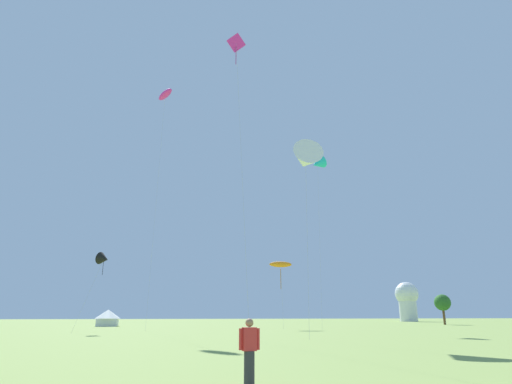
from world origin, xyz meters
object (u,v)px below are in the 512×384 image
Objects in this scene: kite_orange_parafoil at (281,264)px; kite_white_delta at (306,159)px; kite_black_delta at (104,259)px; person_spectator at (249,353)px; observatory_dome at (407,299)px; tree_distant_left at (442,303)px; kite_cyan_delta at (318,163)px; kite_magenta_parafoil at (165,95)px; festival_tent_right at (108,317)px; kite_magenta_diamond at (236,51)px.

kite_orange_parafoil is 0.55× the size of kite_white_delta.
kite_orange_parafoil is at bearing 19.89° from kite_black_delta.
kite_orange_parafoil is 26.34m from kite_white_delta.
observatory_dome is at bearing 56.55° from person_spectator.
kite_white_delta is 2.93× the size of tree_distant_left.
kite_cyan_delta is 2.78× the size of kite_black_delta.
observatory_dome is at bearing 67.58° from tree_distant_left.
kite_white_delta is 60.27m from tree_distant_left.
kite_white_delta is at bearing -113.83° from kite_cyan_delta.
tree_distant_left is at bearing 20.57° from kite_magenta_parafoil.
kite_white_delta is at bearing -60.09° from kite_magenta_parafoil.
kite_black_delta is 1.52× the size of tree_distant_left.
festival_tent_right is (-24.32, 18.57, -7.14)m from kite_orange_parafoil.
tree_distant_left is (32.57, 21.14, -18.48)m from kite_cyan_delta.
festival_tent_right is (-7.09, 22.02, -29.72)m from kite_magenta_parafoil.
kite_magenta_diamond is 31.31m from kite_orange_parafoil.
kite_white_delta is at bearing -65.88° from festival_tent_right.
festival_tent_right is at bearing 107.85° from kite_magenta_parafoil.
kite_cyan_delta reaches higher than observatory_dome.
kite_orange_parafoil is 5.27× the size of person_spectator.
kite_black_delta is (-11.86, 15.80, -17.79)m from kite_magenta_diamond.
tree_distant_left reaches higher than festival_tent_right.
kite_cyan_delta is at bearing -147.01° from tree_distant_left.
observatory_dome is at bearing 45.97° from kite_orange_parafoil.
person_spectator is at bearing -113.77° from kite_cyan_delta.
person_spectator is 65.99m from festival_tent_right.
kite_magenta_parafoil is 64.01m from tree_distant_left.
kite_black_delta is at bearing -86.44° from festival_tent_right.
kite_cyan_delta is 23.39m from kite_magenta_parafoil.
kite_cyan_delta is 77.44m from observatory_dome.
kite_cyan_delta is 24.10m from kite_white_delta.
kite_cyan_delta is at bearing -38.37° from festival_tent_right.
kite_white_delta is 1.92× the size of kite_black_delta.
kite_white_delta is 1.53× the size of observatory_dome.
observatory_dome is (66.66, 100.90, 5.16)m from person_spectator.
kite_cyan_delta is at bearing -2.06° from kite_magenta_parafoil.
kite_magenta_parafoil is (-6.43, 20.54, 5.62)m from kite_magenta_diamond.
observatory_dome reaches higher than kite_orange_parafoil.
kite_white_delta is (6.04, -1.14, -10.69)m from kite_magenta_diamond.
kite_orange_parafoil is 2.24× the size of festival_tent_right.
kite_white_delta is (12.47, -21.68, -16.31)m from kite_magenta_parafoil.
festival_tent_right is at bearing -155.06° from observatory_dome.
person_spectator is 0.16× the size of observatory_dome.
kite_magenta_parafoil is 5.67× the size of tree_distant_left.
kite_magenta_diamond reaches higher than kite_orange_parafoil.
tree_distant_left is at bearing 45.17° from kite_white_delta.
observatory_dome is 40.47m from tree_distant_left.
kite_magenta_diamond reaches higher than kite_white_delta.
kite_magenta_parafoil is at bearing 94.01° from person_spectator.
festival_tent_right is at bearing 114.12° from kite_white_delta.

